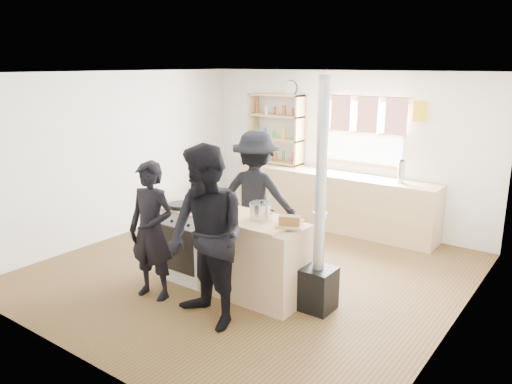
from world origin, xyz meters
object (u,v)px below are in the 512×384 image
at_px(skillet_greens, 181,205).
at_px(person_near_left, 151,231).
at_px(cooking_island, 232,252).
at_px(thermos, 401,172).
at_px(stockpot_stove, 211,197).
at_px(stockpot_counter, 261,211).
at_px(bread_board, 290,222).
at_px(person_far, 256,196).
at_px(person_near_right, 207,238).
at_px(roast_tray, 222,209).
at_px(flue_heater, 319,253).

xyz_separation_m(skillet_greens, person_near_left, (0.05, -0.52, -0.17)).
distance_m(cooking_island, person_near_left, 0.97).
bearing_deg(thermos, person_near_left, -114.60).
bearing_deg(thermos, stockpot_stove, -119.53).
distance_m(cooking_island, stockpot_stove, 0.76).
distance_m(stockpot_stove, stockpot_counter, 0.87).
height_order(bread_board, person_far, person_far).
relative_size(cooking_island, person_near_right, 1.06).
height_order(person_near_left, person_near_right, person_near_right).
relative_size(skillet_greens, stockpot_stove, 1.88).
distance_m(stockpot_counter, person_near_right, 0.85).
bearing_deg(roast_tray, person_far, 102.78).
xyz_separation_m(roast_tray, person_far, (-0.22, 0.96, -0.09)).
bearing_deg(person_far, bread_board, 124.45).
height_order(bread_board, person_near_right, person_near_right).
bearing_deg(person_far, flue_heater, 134.71).
relative_size(thermos, person_near_right, 0.17).
bearing_deg(skillet_greens, stockpot_stove, 64.37).
xyz_separation_m(roast_tray, flue_heater, (1.19, 0.16, -0.32)).
bearing_deg(stockpot_counter, flue_heater, 6.52).
bearing_deg(skillet_greens, bread_board, 6.20).
xyz_separation_m(skillet_greens, flue_heater, (1.72, 0.30, -0.30)).
distance_m(cooking_island, flue_heater, 1.09).
bearing_deg(thermos, flue_heater, -87.79).
bearing_deg(skillet_greens, stockpot_counter, 12.04).
xyz_separation_m(stockpot_stove, person_near_left, (-0.12, -0.88, -0.22)).
height_order(thermos, roast_tray, thermos).
relative_size(cooking_island, stockpot_stove, 8.80).
height_order(roast_tray, stockpot_stove, stockpot_stove).
height_order(stockpot_counter, person_near_left, person_near_left).
bearing_deg(thermos, person_near_right, -100.56).
relative_size(skillet_greens, bread_board, 1.25).
xyz_separation_m(roast_tray, stockpot_stove, (-0.36, 0.22, 0.04)).
height_order(thermos, stockpot_counter, thermos).
bearing_deg(roast_tray, person_near_right, -60.35).
bearing_deg(thermos, person_far, -125.81).
relative_size(cooking_island, flue_heater, 0.79).
xyz_separation_m(roast_tray, bread_board, (0.91, 0.02, 0.01)).
xyz_separation_m(stockpot_counter, person_near_left, (-0.98, -0.74, -0.23)).
relative_size(flue_heater, person_near_left, 1.58).
bearing_deg(flue_heater, person_near_left, -153.91).
distance_m(flue_heater, person_near_left, 1.87).
relative_size(thermos, cooking_island, 0.16).
distance_m(bread_board, person_far, 1.48).
relative_size(thermos, bread_board, 0.97).
xyz_separation_m(thermos, person_far, (-1.31, -1.82, -0.18)).
bearing_deg(roast_tray, flue_heater, 7.68).
bearing_deg(skillet_greens, person_near_right, -32.87).
bearing_deg(roast_tray, skillet_greens, -165.42).
distance_m(stockpot_stove, person_near_left, 0.92).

